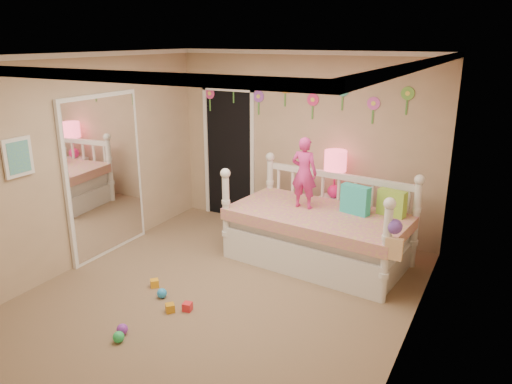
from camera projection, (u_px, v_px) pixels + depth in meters
The scene contains 18 objects.
floor at pixel (223, 293), 5.56m from camera, with size 4.00×4.50×0.01m, color #7F684C.
ceiling at pixel (218, 55), 4.78m from camera, with size 4.00×4.50×0.01m, color white.
back_wall at pixel (304, 144), 7.07m from camera, with size 4.00×0.01×2.60m, color tan.
left_wall at pixel (83, 162), 6.07m from camera, with size 0.01×4.50×2.60m, color tan.
right_wall at pixel (416, 214), 4.28m from camera, with size 0.01×4.50×2.60m, color tan.
crown_molding at pixel (218, 58), 4.79m from camera, with size 4.00×4.50×0.06m, color white, non-canonical shape.
daybed at pixel (319, 217), 6.19m from camera, with size 2.24×1.21×1.22m, color white, non-canonical shape.
pillow_turquoise at pixel (355, 200), 6.05m from camera, with size 0.36×0.13×0.36m, color #27C6C7.
pillow_lime at pixel (392, 203), 5.98m from camera, with size 0.34×0.13×0.32m, color #97D240.
child at pixel (304, 173), 6.18m from camera, with size 0.33×0.22×0.92m, color #DF3290.
nightstand at pixel (333, 219), 6.90m from camera, with size 0.39×0.30×0.65m, color white.
table_lamp at pixel (335, 167), 6.67m from camera, with size 0.30×0.30×0.66m.
closet_doorway at pixel (229, 153), 7.69m from camera, with size 0.90×0.04×2.07m, color black.
flower_decals at pixel (299, 99), 6.90m from camera, with size 3.40×0.02×0.50m, color #B2668C, non-canonical shape.
mirror_closet at pixel (105, 176), 6.38m from camera, with size 0.07×1.30×2.10m, color white.
wall_picture at pixel (18, 157), 5.22m from camera, with size 0.05×0.34×0.42m, color white.
hanging_bag at pixel (393, 241), 5.12m from camera, with size 0.20×0.16×0.36m, color beige, non-canonical shape.
toy_scatter at pixel (156, 304), 5.23m from camera, with size 0.80×1.30×0.11m, color #996666, non-canonical shape.
Camera 1 is at (2.65, -4.21, 2.77)m, focal length 34.52 mm.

